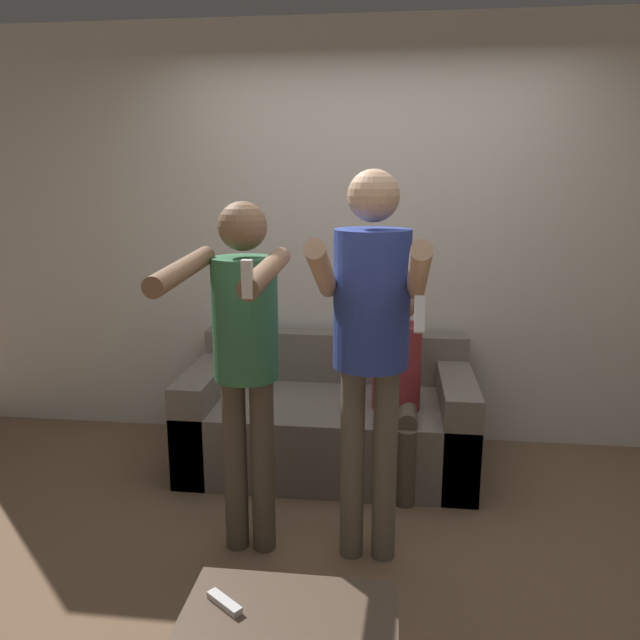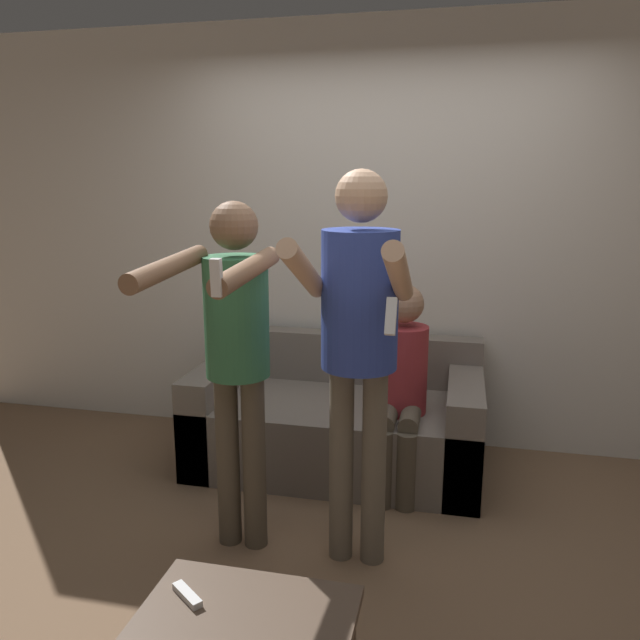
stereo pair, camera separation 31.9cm
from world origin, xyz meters
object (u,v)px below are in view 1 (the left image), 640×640
object	(u,v)px
person_standing_right	(371,325)
person_seated	(397,378)
coffee_table	(288,629)
remote_on_table	(224,603)
couch	(330,421)
person_standing_left	(244,342)

from	to	relation	value
person_standing_right	person_seated	size ratio (longest dim) A/B	1.52
coffee_table	remote_on_table	size ratio (longest dim) A/B	5.03
couch	person_standing_left	xyz separation A→B (m)	(-0.28, -0.99, 0.76)
person_standing_left	remote_on_table	size ratio (longest dim) A/B	11.62
person_seated	coffee_table	bearing A→B (deg)	-101.64
person_standing_left	coffee_table	xyz separation A→B (m)	(0.34, -0.87, -0.73)
couch	person_seated	xyz separation A→B (m)	(0.40, -0.21, 0.37)
couch	person_standing_left	bearing A→B (deg)	-105.72
coffee_table	remote_on_table	xyz separation A→B (m)	(-0.22, 0.03, 0.05)
person_standing_left	person_seated	xyz separation A→B (m)	(0.68, 0.77, -0.39)
person_standing_right	coffee_table	bearing A→B (deg)	-103.81
person_standing_left	remote_on_table	xyz separation A→B (m)	(0.12, -0.84, -0.67)
coffee_table	person_standing_left	bearing A→B (deg)	111.26
person_standing_right	remote_on_table	size ratio (longest dim) A/B	12.56
remote_on_table	person_standing_left	bearing A→B (deg)	98.04
person_standing_right	person_seated	xyz separation A→B (m)	(0.12, 0.76, -0.48)
person_seated	coffee_table	xyz separation A→B (m)	(-0.34, -1.65, -0.33)
person_standing_right	person_seated	bearing A→B (deg)	80.92
couch	person_standing_right	bearing A→B (deg)	-74.04
coffee_table	remote_on_table	distance (m)	0.23
person_standing_right	remote_on_table	xyz separation A→B (m)	(-0.44, -0.86, -0.76)
couch	person_seated	bearing A→B (deg)	-28.18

